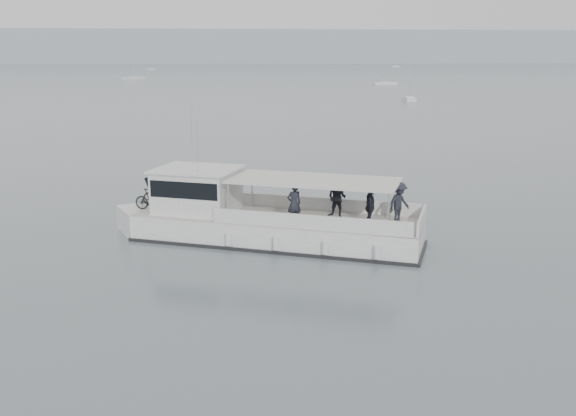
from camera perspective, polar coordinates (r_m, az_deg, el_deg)
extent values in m
plane|color=slate|center=(28.70, 7.80, -3.57)|extent=(1400.00, 1400.00, 0.00)
cube|color=#939EA8|center=(586.70, -5.32, 14.06)|extent=(1400.00, 90.00, 28.00)
cube|color=white|center=(29.20, -0.98, -2.15)|extent=(13.33, 8.14, 1.41)
cube|color=white|center=(31.70, -12.24, -1.19)|extent=(3.26, 3.26, 1.41)
cube|color=beige|center=(29.02, -0.98, -0.81)|extent=(13.33, 8.14, 0.06)
cube|color=black|center=(29.32, -0.97, -2.96)|extent=(13.58, 8.34, 0.19)
cube|color=white|center=(30.01, 3.52, 0.29)|extent=(8.05, 3.39, 0.65)
cube|color=white|center=(26.87, 1.91, -1.28)|extent=(8.05, 3.39, 0.65)
cube|color=white|center=(27.75, 11.81, -1.08)|extent=(1.42, 3.24, 0.65)
cube|color=white|center=(30.17, -8.07, 1.51)|extent=(4.31, 4.02, 1.95)
cube|color=black|center=(30.87, -10.91, 1.98)|extent=(1.59, 2.73, 1.25)
cube|color=black|center=(30.11, -8.09, 2.12)|extent=(4.13, 3.98, 0.76)
cube|color=white|center=(29.98, -8.13, 3.44)|extent=(4.60, 4.30, 0.11)
cube|color=silver|center=(28.17, 2.37, 2.46)|extent=(8.04, 5.80, 0.09)
cylinder|color=silver|center=(27.99, -5.31, 0.48)|extent=(0.08, 0.08, 1.79)
cylinder|color=silver|center=(30.76, -3.22, 1.70)|extent=(0.08, 0.08, 1.79)
cylinder|color=silver|center=(26.27, 8.87, -0.50)|extent=(0.08, 0.08, 1.79)
cylinder|color=silver|center=(29.20, 9.69, 0.89)|extent=(0.08, 0.08, 1.79)
cylinder|color=silver|center=(30.91, -8.57, 6.36)|extent=(0.04, 0.04, 2.81)
cylinder|color=silver|center=(28.93, -8.05, 5.46)|extent=(0.04, 0.04, 2.38)
cylinder|color=silver|center=(27.99, -5.33, -2.79)|extent=(0.34, 0.34, 0.54)
cylinder|color=silver|center=(27.29, -1.10, -3.16)|extent=(0.34, 0.34, 0.54)
cylinder|color=silver|center=(26.74, 3.34, -3.54)|extent=(0.34, 0.34, 0.54)
cylinder|color=silver|center=(26.36, 7.93, -3.90)|extent=(0.34, 0.34, 0.54)
imported|color=black|center=(31.60, -11.29, 1.03)|extent=(1.96, 1.30, 0.98)
imported|color=black|center=(30.85, -12.03, 0.74)|extent=(1.77, 1.10, 1.03)
imported|color=#21242D|center=(27.59, 0.55, 0.38)|extent=(0.77, 0.63, 1.82)
imported|color=#21242D|center=(28.88, 4.39, 0.93)|extent=(1.12, 1.07, 1.82)
imported|color=#21242D|center=(27.22, 7.32, 0.08)|extent=(0.62, 1.12, 1.82)
imported|color=#21242D|center=(28.12, 9.86, 0.43)|extent=(1.35, 1.22, 1.82)
cube|color=white|center=(225.29, -13.52, 11.14)|extent=(7.58, 8.06, 0.75)
cube|color=white|center=(225.28, -13.53, 11.22)|extent=(3.71, 3.76, 0.45)
cylinder|color=silver|center=(225.17, -13.59, 12.39)|extent=(0.08, 0.08, 9.23)
cube|color=white|center=(353.54, -12.17, 11.96)|extent=(5.10, 6.30, 0.75)
cube|color=white|center=(353.53, -12.18, 12.01)|extent=(2.66, 2.78, 0.45)
cylinder|color=silver|center=(353.47, -12.20, 12.56)|extent=(0.08, 0.08, 6.86)
cube|color=white|center=(430.12, 9.55, 12.30)|extent=(5.03, 1.85, 0.75)
cube|color=white|center=(430.11, 9.55, 12.35)|extent=(1.81, 1.48, 0.45)
cube|color=white|center=(119.99, 10.71, 9.47)|extent=(2.18, 5.38, 0.75)
cube|color=white|center=(119.97, 10.72, 9.62)|extent=(1.64, 1.97, 0.45)
cylinder|color=silver|center=(119.82, 10.78, 10.98)|extent=(0.08, 0.08, 5.77)
cube|color=white|center=(182.82, 8.62, 10.88)|extent=(7.20, 3.59, 0.75)
cube|color=white|center=(182.81, 8.62, 10.98)|extent=(2.76, 2.39, 0.45)
cylinder|color=silver|center=(182.68, 8.66, 12.16)|extent=(0.08, 0.08, 7.59)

